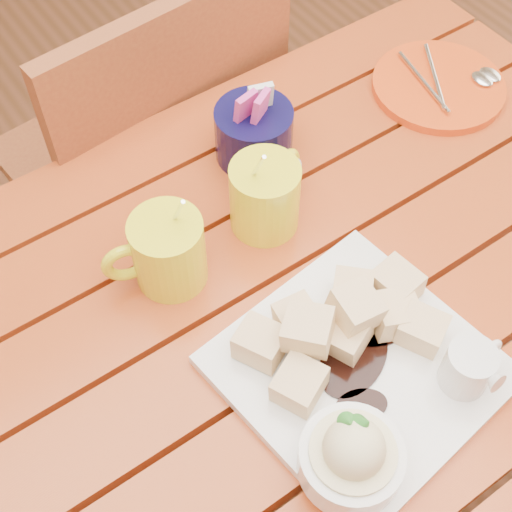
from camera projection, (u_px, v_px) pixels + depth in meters
ground at (275, 501)px, 1.47m from camera, size 5.00×5.00×0.00m
table at (286, 359)px, 0.95m from camera, size 1.20×0.79×0.75m
dessert_plate at (360, 379)px, 0.78m from camera, size 0.30×0.30×0.11m
coffee_mug_left at (166, 251)px, 0.85m from camera, size 0.13×0.09×0.15m
coffee_mug_right at (266, 194)px, 0.90m from camera, size 0.12×0.09×0.15m
cream_pitcher at (274, 191)px, 0.92m from camera, size 0.10×0.08×0.08m
sugar_caddy at (254, 132)px, 0.98m from camera, size 0.11×0.11×0.12m
orange_saucer at (440, 86)px, 1.09m from camera, size 0.20×0.20×0.02m
chair_far at (153, 161)px, 1.33m from camera, size 0.47×0.47×0.91m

